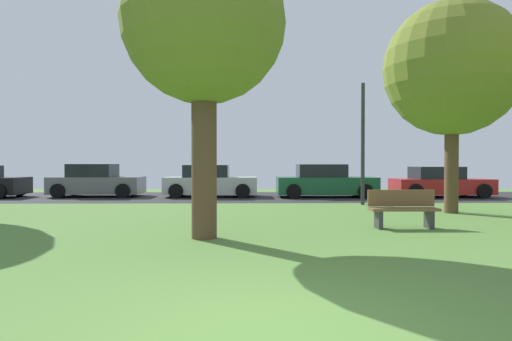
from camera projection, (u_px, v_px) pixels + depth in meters
The scene contains 10 objects.
ground_plane at pixel (268, 335), 3.90m from camera, with size 44.00×44.00×0.00m, color #547F38.
road_strip at pixel (252, 197), 19.89m from camera, with size 44.00×6.40×0.01m, color #28282B.
maple_tree_far at pixel (452, 69), 13.41m from camera, with size 4.14×4.14×6.53m.
oak_tree_left at pixel (204, 25), 8.85m from camera, with size 3.35×3.35×6.09m.
parked_car_grey at pixel (97, 182), 20.00m from camera, with size 4.05×2.02×1.50m.
parked_car_silver at pixel (210, 182), 19.95m from camera, with size 4.16×2.08×1.45m.
parked_car_green at pixel (325, 182), 19.74m from camera, with size 4.44×1.99×1.49m.
parked_car_red at pixel (440, 183), 19.79m from camera, with size 4.25×2.05×1.38m.
park_bench at pixel (403, 208), 10.33m from camera, with size 1.60×0.45×0.90m.
street_lamp_post at pixel (363, 144), 16.13m from camera, with size 0.14×0.14×4.50m, color #2D2D33.
Camera 1 is at (-0.17, -3.87, 1.54)m, focal length 30.60 mm.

